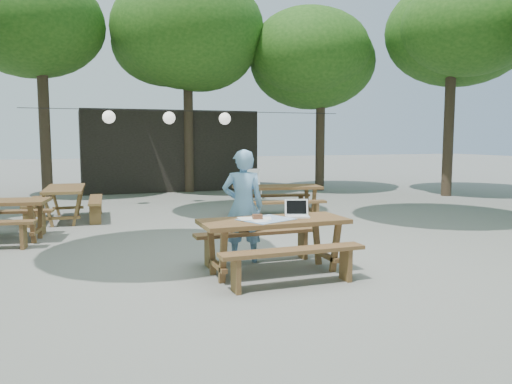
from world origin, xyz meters
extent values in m
plane|color=slate|center=(0.00, 0.00, 0.00)|extent=(80.00, 80.00, 0.00)
cube|color=black|center=(0.50, 10.50, 1.40)|extent=(6.00, 3.00, 2.80)
cube|color=#55321E|center=(-0.19, -1.66, 0.72)|extent=(2.00, 0.80, 0.06)
cube|color=#55321E|center=(-0.19, -2.31, 0.45)|extent=(1.90, 0.28, 0.05)
cube|color=#55321E|center=(-0.19, -1.01, 0.45)|extent=(1.90, 0.28, 0.05)
cube|color=#55321E|center=(-0.19, -1.66, 0.34)|extent=(1.70, 0.70, 0.69)
cube|color=#55321E|center=(-4.06, 2.60, 0.45)|extent=(1.92, 0.61, 0.05)
cube|color=#55321E|center=(1.67, 2.71, 0.72)|extent=(2.11, 1.13, 0.06)
cube|color=#55321E|center=(1.56, 2.07, 0.45)|extent=(1.92, 0.60, 0.05)
cube|color=#55321E|center=(1.78, 3.36, 0.45)|extent=(1.92, 0.60, 0.05)
cube|color=#55321E|center=(1.67, 2.71, 0.34)|extent=(1.79, 0.98, 0.69)
cube|color=#55321E|center=(-2.93, 4.01, 0.72)|extent=(0.92, 2.04, 0.06)
cube|color=#55321E|center=(-2.28, 3.98, 0.45)|extent=(0.39, 1.91, 0.05)
cube|color=#55321E|center=(-3.58, 4.05, 0.45)|extent=(0.39, 1.91, 0.05)
cube|color=#55321E|center=(-2.93, 4.01, 0.34)|extent=(0.80, 1.74, 0.69)
imported|color=#78ACDB|center=(-0.38, -0.91, 0.84)|extent=(0.70, 0.56, 1.68)
cube|color=white|center=(2.44, 6.43, 0.40)|extent=(0.50, 0.50, 0.04)
cube|color=white|center=(2.47, 6.63, 0.66)|extent=(0.44, 0.10, 0.48)
cube|color=white|center=(2.44, 6.43, 0.19)|extent=(0.47, 0.47, 0.38)
cube|color=white|center=(0.19, -1.61, 0.76)|extent=(0.38, 0.32, 0.02)
cube|color=white|center=(0.22, -1.50, 0.88)|extent=(0.33, 0.16, 0.23)
cube|color=black|center=(0.22, -1.51, 0.88)|extent=(0.28, 0.13, 0.19)
cube|color=#387AC1|center=(-0.30, -1.66, 0.75)|extent=(0.81, 0.76, 0.01)
cube|color=white|center=(-0.44, -1.73, 0.76)|extent=(0.26, 0.33, 0.00)
cube|color=white|center=(-0.32, -1.61, 0.76)|extent=(0.30, 0.35, 0.00)
cube|color=white|center=(-0.55, -1.57, 0.76)|extent=(0.24, 0.32, 0.00)
cube|color=brown|center=(-0.42, -1.64, 0.80)|extent=(0.14, 0.11, 0.06)
cylinder|color=black|center=(0.50, 6.00, 2.60)|extent=(9.00, 0.02, 0.02)
sphere|color=white|center=(-1.80, 6.00, 2.40)|extent=(0.34, 0.34, 0.34)
sphere|color=white|center=(-0.20, 6.00, 2.40)|extent=(0.34, 0.34, 0.34)
sphere|color=white|center=(1.40, 6.00, 2.40)|extent=(0.34, 0.34, 0.34)
cylinder|color=#2D2319|center=(-3.50, 8.50, 2.48)|extent=(0.32, 0.32, 4.96)
ellipsoid|color=#1E4F15|center=(-3.50, 8.50, 5.26)|extent=(4.76, 4.76, 3.57)
cylinder|color=#2D2319|center=(1.00, 9.00, 2.48)|extent=(0.32, 0.32, 4.97)
ellipsoid|color=#1E4F15|center=(1.00, 9.00, 5.27)|extent=(4.79, 4.79, 3.60)
cylinder|color=#2D2319|center=(5.50, 8.00, 2.40)|extent=(0.32, 0.32, 4.80)
ellipsoid|color=#1E4F15|center=(5.50, 8.00, 5.10)|extent=(4.03, 4.03, 3.02)
cylinder|color=#2D2319|center=(8.50, 5.00, 2.56)|extent=(0.32, 0.32, 5.12)
ellipsoid|color=#1E4F15|center=(8.50, 5.00, 5.42)|extent=(4.98, 4.98, 3.74)
camera|label=1|loc=(-2.71, -7.86, 1.85)|focal=35.00mm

